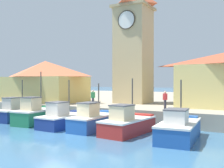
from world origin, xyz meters
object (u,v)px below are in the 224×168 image
at_px(dock_worker_near_tower, 165,100).
at_px(warehouse_left, 45,81).
at_px(fishing_boat_mid_left, 94,120).
at_px(fishing_boat_far_left, 18,113).
at_px(clock_tower, 133,42).
at_px(fishing_boat_left_outer, 36,114).
at_px(fishing_boat_left_inner, 64,119).
at_px(dock_worker_along_quay, 93,98).
at_px(fishing_boat_center, 128,124).
at_px(fishing_boat_mid_right, 179,129).

bearing_deg(dock_worker_near_tower, warehouse_left, 171.26).
relative_size(fishing_boat_mid_left, warehouse_left, 0.49).
height_order(fishing_boat_far_left, clock_tower, clock_tower).
xyz_separation_m(fishing_boat_left_outer, dock_worker_near_tower, (10.13, 4.93, 1.33)).
bearing_deg(fishing_boat_left_outer, fishing_boat_mid_left, 1.18).
relative_size(fishing_boat_left_inner, dock_worker_along_quay, 2.94).
distance_m(fishing_boat_left_inner, warehouse_left, 12.32).
distance_m(fishing_boat_left_inner, fishing_boat_mid_left, 2.80).
bearing_deg(fishing_boat_mid_left, dock_worker_along_quay, 124.27).
relative_size(fishing_boat_center, dock_worker_along_quay, 3.10).
relative_size(fishing_boat_left_inner, fishing_boat_mid_right, 0.89).
relative_size(fishing_boat_mid_left, dock_worker_along_quay, 3.02).
relative_size(fishing_boat_left_inner, warehouse_left, 0.48).
relative_size(fishing_boat_left_outer, clock_tower, 0.31).
xyz_separation_m(fishing_boat_left_inner, dock_worker_near_tower, (6.94, 5.06, 1.45)).
bearing_deg(fishing_boat_mid_left, fishing_boat_center, -3.66).
distance_m(clock_tower, dock_worker_near_tower, 9.99).
relative_size(fishing_boat_mid_left, fishing_boat_mid_right, 0.92).
xyz_separation_m(fishing_boat_far_left, warehouse_left, (-2.95, 6.84, 3.11)).
relative_size(fishing_boat_left_inner, fishing_boat_mid_left, 0.97).
bearing_deg(clock_tower, fishing_boat_center, -67.52).
bearing_deg(dock_worker_along_quay, fishing_boat_far_left, -149.42).
distance_m(fishing_boat_far_left, dock_worker_near_tower, 13.97).
height_order(fishing_boat_mid_right, dock_worker_along_quay, fishing_boat_mid_right).
xyz_separation_m(fishing_boat_mid_left, dock_worker_along_quay, (-2.81, 4.13, 1.41)).
height_order(clock_tower, dock_worker_along_quay, clock_tower).
xyz_separation_m(fishing_boat_left_inner, fishing_boat_mid_left, (2.79, 0.26, 0.04)).
height_order(fishing_boat_left_inner, fishing_boat_center, fishing_boat_center).
distance_m(warehouse_left, dock_worker_along_quay, 9.87).
bearing_deg(fishing_boat_far_left, fishing_boat_left_outer, -10.50).
height_order(fishing_boat_far_left, fishing_boat_mid_left, fishing_boat_far_left).
bearing_deg(warehouse_left, clock_tower, 16.59).
xyz_separation_m(fishing_boat_left_outer, fishing_boat_center, (8.97, -0.07, -0.11)).
relative_size(warehouse_left, dock_worker_near_tower, 6.14).
bearing_deg(fishing_boat_mid_right, dock_worker_along_quay, 154.78).
height_order(fishing_boat_center, fishing_boat_mid_right, fishing_boat_center).
relative_size(fishing_boat_far_left, fishing_boat_center, 0.89).
relative_size(fishing_boat_mid_right, dock_worker_near_tower, 3.29).
height_order(fishing_boat_mid_left, clock_tower, clock_tower).
xyz_separation_m(fishing_boat_left_outer, fishing_boat_left_inner, (3.20, -0.13, -0.12)).
bearing_deg(fishing_boat_mid_left, fishing_boat_far_left, 177.19).
height_order(fishing_boat_left_inner, fishing_boat_mid_right, fishing_boat_left_inner).
bearing_deg(fishing_boat_center, fishing_boat_far_left, 176.98).
xyz_separation_m(fishing_boat_left_inner, fishing_boat_center, (5.77, 0.06, 0.02)).
bearing_deg(clock_tower, fishing_boat_far_left, -127.37).
relative_size(fishing_boat_mid_left, clock_tower, 0.33).
xyz_separation_m(fishing_boat_left_inner, warehouse_left, (-9.21, 7.54, 3.17)).
bearing_deg(fishing_boat_left_inner, fishing_boat_left_outer, 177.65).
xyz_separation_m(fishing_boat_mid_left, clock_tower, (-1.42, 10.44, 7.50)).
xyz_separation_m(fishing_boat_left_inner, dock_worker_along_quay, (-0.02, 4.38, 1.45)).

